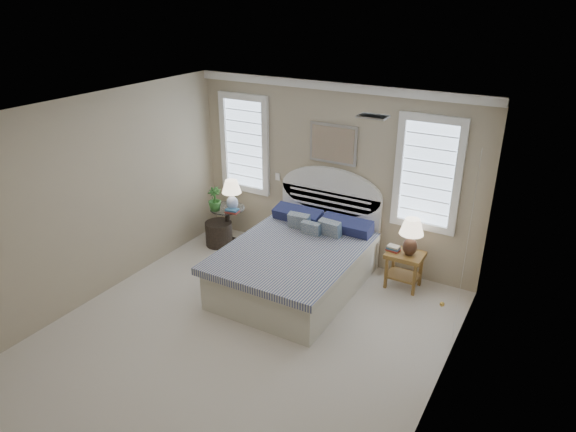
% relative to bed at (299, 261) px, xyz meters
% --- Properties ---
extents(floor, '(4.50, 5.00, 0.01)m').
position_rel_bed_xyz_m(floor, '(0.00, -1.46, -0.39)').
color(floor, silver).
rests_on(floor, ground).
extents(ceiling, '(4.50, 5.00, 0.01)m').
position_rel_bed_xyz_m(ceiling, '(0.00, -1.46, 2.31)').
color(ceiling, white).
rests_on(ceiling, wall_back).
extents(wall_back, '(4.50, 0.02, 2.70)m').
position_rel_bed_xyz_m(wall_back, '(0.00, 1.04, 0.96)').
color(wall_back, '#B9A98B').
rests_on(wall_back, floor).
extents(wall_left, '(0.02, 5.00, 2.70)m').
position_rel_bed_xyz_m(wall_left, '(-2.25, -1.46, 0.96)').
color(wall_left, '#B9A98B').
rests_on(wall_left, floor).
extents(wall_right, '(0.02, 5.00, 2.70)m').
position_rel_bed_xyz_m(wall_right, '(2.25, -1.46, 0.96)').
color(wall_right, '#B9A98B').
rests_on(wall_right, floor).
extents(crown_molding, '(4.50, 0.08, 0.12)m').
position_rel_bed_xyz_m(crown_molding, '(0.00, 1.00, 2.25)').
color(crown_molding, white).
rests_on(crown_molding, wall_back).
extents(hvac_vent, '(0.30, 0.20, 0.02)m').
position_rel_bed_xyz_m(hvac_vent, '(1.20, -0.66, 2.29)').
color(hvac_vent, '#B2B2B2').
rests_on(hvac_vent, ceiling).
extents(switch_plate, '(0.08, 0.01, 0.12)m').
position_rel_bed_xyz_m(switch_plate, '(-0.95, 1.03, 0.76)').
color(switch_plate, white).
rests_on(switch_plate, wall_back).
extents(window_left, '(0.90, 0.06, 1.60)m').
position_rel_bed_xyz_m(window_left, '(-1.55, 1.02, 1.21)').
color(window_left, silver).
rests_on(window_left, wall_back).
extents(window_right, '(0.90, 0.06, 1.60)m').
position_rel_bed_xyz_m(window_right, '(1.40, 1.02, 1.21)').
color(window_right, silver).
rests_on(window_right, wall_back).
extents(painting, '(0.74, 0.04, 0.58)m').
position_rel_bed_xyz_m(painting, '(0.00, 1.00, 1.43)').
color(painting, silver).
rests_on(painting, wall_back).
extents(closet_door, '(0.02, 1.80, 2.40)m').
position_rel_bed_xyz_m(closet_door, '(2.23, -0.26, 0.81)').
color(closet_door, white).
rests_on(closet_door, floor).
extents(bed, '(1.72, 2.28, 1.47)m').
position_rel_bed_xyz_m(bed, '(0.00, 0.00, 0.00)').
color(bed, beige).
rests_on(bed, floor).
extents(side_table_left, '(0.56, 0.56, 0.63)m').
position_rel_bed_xyz_m(side_table_left, '(-1.65, 0.59, 0.00)').
color(side_table_left, black).
rests_on(side_table_left, floor).
extents(nightstand_right, '(0.50, 0.40, 0.53)m').
position_rel_bed_xyz_m(nightstand_right, '(1.30, 0.69, 0.00)').
color(nightstand_right, olive).
rests_on(nightstand_right, floor).
extents(floor_pot, '(0.48, 0.48, 0.40)m').
position_rel_bed_xyz_m(floor_pot, '(-1.74, 0.46, -0.19)').
color(floor_pot, black).
rests_on(floor_pot, floor).
extents(lamp_left, '(0.37, 0.37, 0.50)m').
position_rel_bed_xyz_m(lamp_left, '(-1.53, 0.57, 0.55)').
color(lamp_left, white).
rests_on(lamp_left, side_table_left).
extents(lamp_right, '(0.43, 0.43, 0.53)m').
position_rel_bed_xyz_m(lamp_right, '(1.35, 0.69, 0.47)').
color(lamp_right, black).
rests_on(lamp_right, nightstand_right).
extents(potted_plant, '(0.27, 0.27, 0.38)m').
position_rel_bed_xyz_m(potted_plant, '(-1.75, 0.41, 0.43)').
color(potted_plant, '#32742E').
rests_on(potted_plant, side_table_left).
extents(books_left, '(0.21, 0.16, 0.06)m').
position_rel_bed_xyz_m(books_left, '(-1.46, 0.48, 0.27)').
color(books_left, maroon).
rests_on(books_left, side_table_left).
extents(books_right, '(0.19, 0.15, 0.07)m').
position_rel_bed_xyz_m(books_right, '(1.13, 0.68, 0.18)').
color(books_right, maroon).
rests_on(books_right, nightstand_right).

